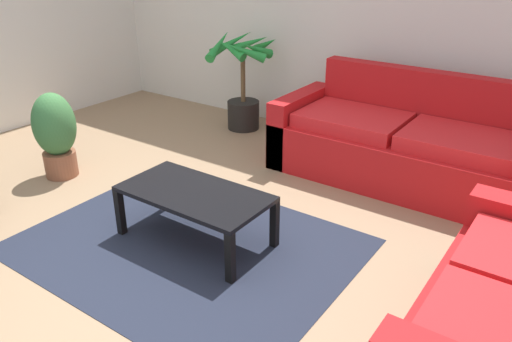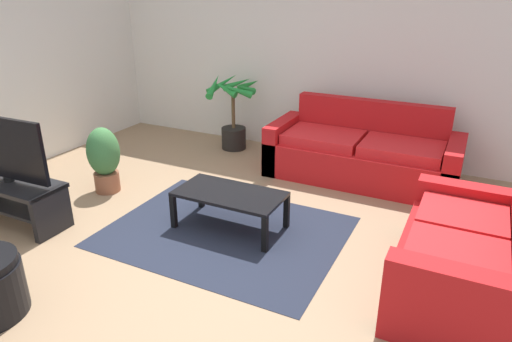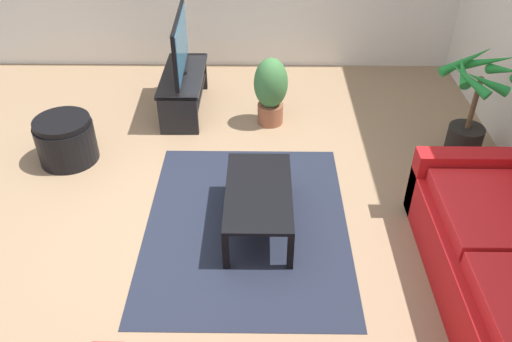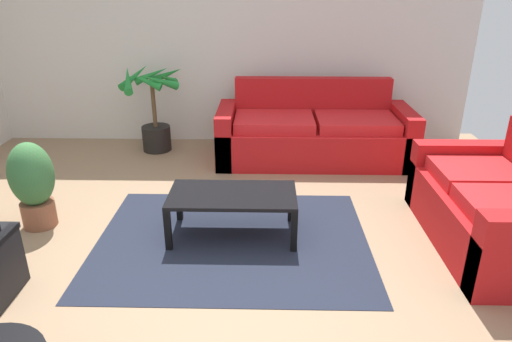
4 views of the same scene
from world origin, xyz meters
The scene contains 10 objects.
ground_plane centered at (0.00, 0.00, 0.00)m, with size 6.60×6.60×0.00m, color #937556.
wall_back centered at (0.00, 3.00, 1.35)m, with size 6.00×0.06×2.70m, color silver.
couch_main centered at (1.01, 2.28, 0.30)m, with size 2.22×0.90×0.90m.
couch_loveseat centered at (2.28, 0.42, 0.30)m, with size 0.90×1.56×0.90m.
tv_stand centered at (-1.78, -0.34, 0.29)m, with size 1.10×0.45×0.45m.
tv centered at (-1.78, -0.34, 0.79)m, with size 1.07×0.10×0.64m.
coffee_table centered at (0.18, 0.51, 0.33)m, with size 1.03×0.54×0.38m.
area_rug centered at (0.18, 0.41, 0.00)m, with size 2.20×1.70×0.01m, color #1E2333.
potted_palm centered at (-0.92, 2.56, 0.50)m, with size 0.77×0.76×1.04m.
potted_plant_small centered at (-1.50, 0.63, 0.41)m, with size 0.36×0.36×0.76m.
Camera 2 is at (2.16, -2.89, 2.23)m, focal length 32.06 mm.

